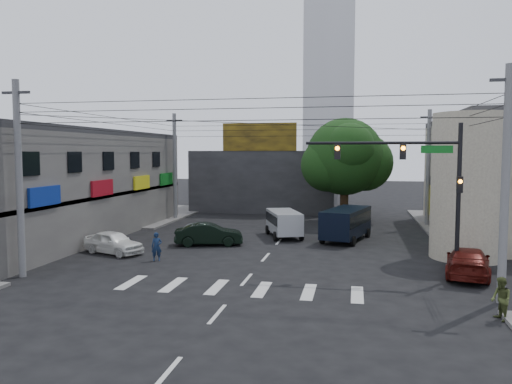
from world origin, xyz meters
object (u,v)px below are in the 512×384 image
(utility_pole_far_right, at_px, (428,168))
(traffic_officer, at_px, (157,247))
(white_compact, at_px, (113,242))
(street_tree, at_px, (345,157))
(utility_pole_near_right, at_px, (505,185))
(navy_van, at_px, (346,225))
(utility_pole_far_left, at_px, (175,167))
(pedestrian_olive, at_px, (501,299))
(dark_sedan, at_px, (209,234))
(maroon_sedan, at_px, (468,262))
(silver_minivan, at_px, (284,224))
(utility_pole_near_left, at_px, (19,180))
(traffic_gantry, at_px, (421,175))

(utility_pole_far_right, bearing_deg, traffic_officer, -135.21)
(white_compact, bearing_deg, street_tree, -17.74)
(utility_pole_near_right, relative_size, navy_van, 1.63)
(traffic_officer, bearing_deg, utility_pole_far_right, 23.98)
(utility_pole_far_left, distance_m, pedestrian_olive, 30.79)
(utility_pole_far_right, height_order, navy_van, utility_pole_far_right)
(pedestrian_olive, bearing_deg, dark_sedan, -144.37)
(utility_pole_near_right, bearing_deg, navy_van, 115.77)
(maroon_sedan, relative_size, traffic_officer, 3.25)
(dark_sedan, height_order, silver_minivan, silver_minivan)
(street_tree, distance_m, pedestrian_olive, 24.91)
(utility_pole_near_left, bearing_deg, utility_pole_near_right, 0.00)
(pedestrian_olive, bearing_deg, silver_minivan, -162.40)
(traffic_officer, bearing_deg, white_compact, 136.74)
(utility_pole_near_left, distance_m, utility_pole_far_left, 20.50)
(utility_pole_far_left, height_order, traffic_officer, utility_pole_far_left)
(utility_pole_near_right, height_order, utility_pole_far_left, same)
(utility_pole_near_right, xyz_separation_m, pedestrian_olive, (-0.61, -2.25, -3.83))
(utility_pole_far_right, bearing_deg, navy_van, -128.85)
(utility_pole_near_right, height_order, silver_minivan, utility_pole_near_right)
(utility_pole_far_right, distance_m, traffic_officer, 23.04)
(dark_sedan, distance_m, white_compact, 5.91)
(traffic_gantry, bearing_deg, silver_minivan, 128.31)
(navy_van, bearing_deg, dark_sedan, 127.43)
(utility_pole_far_right, bearing_deg, white_compact, -142.79)
(silver_minivan, height_order, navy_van, navy_van)
(silver_minivan, bearing_deg, utility_pole_far_right, -75.52)
(utility_pole_near_right, relative_size, pedestrian_olive, 6.01)
(traffic_gantry, height_order, pedestrian_olive, traffic_gantry)
(street_tree, xyz_separation_m, dark_sedan, (-8.17, -12.07, -4.77))
(utility_pole_near_right, distance_m, navy_van, 14.67)
(street_tree, bearing_deg, silver_minivan, -115.51)
(pedestrian_olive, bearing_deg, navy_van, -174.33)
(white_compact, relative_size, navy_van, 0.74)
(street_tree, distance_m, dark_sedan, 15.33)
(maroon_sedan, bearing_deg, traffic_gantry, 27.59)
(white_compact, distance_m, maroon_sedan, 19.05)
(utility_pole_near_left, relative_size, white_compact, 2.21)
(street_tree, relative_size, white_compact, 2.09)
(utility_pole_far_left, relative_size, traffic_officer, 5.95)
(utility_pole_far_left, xyz_separation_m, pedestrian_olive, (20.39, -22.75, -3.83))
(utility_pole_far_right, bearing_deg, utility_pole_near_right, -90.00)
(white_compact, relative_size, traffic_officer, 2.70)
(utility_pole_far_right, xyz_separation_m, maroon_sedan, (-0.36, -16.34, -3.91))
(traffic_officer, bearing_deg, maroon_sedan, -21.99)
(traffic_gantry, relative_size, utility_pole_near_right, 0.78)
(white_compact, bearing_deg, utility_pole_near_right, -85.19)
(utility_pole_far_left, distance_m, traffic_officer, 17.17)
(pedestrian_olive, bearing_deg, utility_pole_near_right, 150.10)
(navy_van, bearing_deg, traffic_gantry, -143.68)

